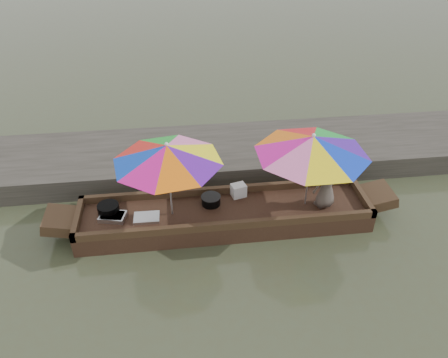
{
  "coord_description": "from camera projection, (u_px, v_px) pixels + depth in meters",
  "views": [
    {
      "loc": [
        -0.82,
        -6.52,
        5.58
      ],
      "look_at": [
        0.0,
        0.1,
        1.0
      ],
      "focal_mm": 35.0,
      "sensor_mm": 36.0,
      "label": 1
    }
  ],
  "objects": [
    {
      "name": "tray_scallop",
      "position": [
        147.0,
        218.0,
        8.13
      ],
      "size": [
        0.48,
        0.34,
        0.06
      ],
      "primitive_type": "cube",
      "rotation": [
        0.0,
        0.0,
        -0.02
      ],
      "color": "silver",
      "rests_on": "boat_hull"
    },
    {
      "name": "umbrella_stern",
      "position": [
        309.0,
        171.0,
        8.1
      ],
      "size": [
        2.76,
        2.76,
        1.55
      ],
      "primitive_type": null,
      "rotation": [
        0.0,
        0.0,
        -0.39
      ],
      "color": "#4314A5",
      "rests_on": "boat_hull"
    },
    {
      "name": "supply_bag",
      "position": [
        238.0,
        190.0,
        8.68
      ],
      "size": [
        0.33,
        0.28,
        0.26
      ],
      "primitive_type": "cube",
      "rotation": [
        0.0,
        0.0,
        0.25
      ],
      "color": "silver",
      "rests_on": "boat_hull"
    },
    {
      "name": "dock",
      "position": [
        213.0,
        155.0,
        10.23
      ],
      "size": [
        22.0,
        2.2,
        0.5
      ],
      "primitive_type": "cube",
      "color": "#2D2B26",
      "rests_on": "ground"
    },
    {
      "name": "vendor",
      "position": [
        327.0,
        182.0,
        8.2
      ],
      "size": [
        0.63,
        0.55,
        1.08
      ],
      "primitive_type": "imported",
      "rotation": [
        0.0,
        0.0,
        3.6
      ],
      "color": "#4E453D",
      "rests_on": "boat_hull"
    },
    {
      "name": "boat_hull",
      "position": [
        225.0,
        217.0,
        8.48
      ],
      "size": [
        5.58,
        1.2,
        0.35
      ],
      "primitive_type": "cube",
      "color": "black",
      "rests_on": "water"
    },
    {
      "name": "umbrella_bow",
      "position": [
        169.0,
        180.0,
        7.84
      ],
      "size": [
        2.36,
        2.36,
        1.55
      ],
      "primitive_type": null,
      "rotation": [
        0.0,
        0.0,
        -0.23
      ],
      "color": "#FFF214",
      "rests_on": "boat_hull"
    },
    {
      "name": "tray_crayfish",
      "position": [
        113.0,
        217.0,
        8.13
      ],
      "size": [
        0.54,
        0.43,
        0.09
      ],
      "primitive_type": "cube",
      "rotation": [
        0.0,
        0.0,
        -0.23
      ],
      "color": "silver",
      "rests_on": "boat_hull"
    },
    {
      "name": "cooking_pot",
      "position": [
        109.0,
        209.0,
        8.21
      ],
      "size": [
        0.4,
        0.4,
        0.21
      ],
      "primitive_type": "cylinder",
      "color": "black",
      "rests_on": "boat_hull"
    },
    {
      "name": "charcoal_grill",
      "position": [
        211.0,
        201.0,
        8.48
      ],
      "size": [
        0.36,
        0.36,
        0.17
      ],
      "primitive_type": "cylinder",
      "color": "black",
      "rests_on": "boat_hull"
    },
    {
      "name": "water",
      "position": [
        225.0,
        224.0,
        8.57
      ],
      "size": [
        80.0,
        80.0,
        0.0
      ],
      "primitive_type": "plane",
      "color": "#3D4630",
      "rests_on": "ground"
    }
  ]
}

